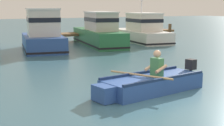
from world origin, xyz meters
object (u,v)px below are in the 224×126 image
Objects in this scene: moored_boat_green at (99,33)px; moored_boat_white at (141,31)px; rowboat_with_person at (151,83)px; moored_boat_blue at (43,35)px.

moored_boat_white is at bearing 6.07° from moored_boat_green.
moored_boat_green is (3.89, 11.04, 0.53)m from rowboat_with_person.
moored_boat_green is at bearing 70.59° from rowboat_with_person.
moored_boat_white is (3.46, 0.37, -0.05)m from moored_boat_green.
moored_boat_green reaches higher than rowboat_with_person.
moored_boat_blue is 3.97m from moored_boat_green.
moored_boat_blue reaches higher than moored_boat_green.
moored_boat_white is (7.33, 1.25, -0.11)m from moored_boat_blue.
rowboat_with_person is 0.78× the size of moored_boat_blue.
rowboat_with_person is 10.18m from moored_boat_blue.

